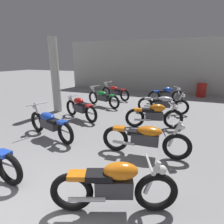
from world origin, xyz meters
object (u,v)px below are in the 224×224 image
motorcycle_right_row_0 (115,185)px  support_pillar (55,76)px  motorcycle_right_row_3 (163,103)px  motorcycle_right_row_1 (145,138)px  motorcycle_left_row_2 (80,108)px  motorcycle_left_row_3 (103,97)px  oil_drum (201,90)px  motorcycle_left_row_1 (50,123)px  motorcycle_left_row_4 (115,92)px  motorcycle_right_row_4 (166,94)px  motorcycle_right_row_2 (154,115)px

motorcycle_right_row_0 → support_pillar: bearing=135.4°
motorcycle_right_row_3 → motorcycle_right_row_1: bearing=-89.8°
support_pillar → motorcycle_right_row_1: 5.29m
support_pillar → motorcycle_left_row_2: bearing=-20.9°
motorcycle_left_row_3 → oil_drum: (4.77, 4.43, -0.03)m
motorcycle_left_row_1 → motorcycle_left_row_4: size_ratio=1.03×
motorcycle_left_row_1 → motorcycle_right_row_4: bearing=65.0°
motorcycle_left_row_1 → motorcycle_right_row_2: motorcycle_left_row_1 is taller
motorcycle_left_row_2 → motorcycle_left_row_3: 2.16m
motorcycle_right_row_4 → motorcycle_right_row_2: bearing=-90.0°
support_pillar → motorcycle_right_row_4: bearing=38.5°
motorcycle_left_row_4 → motorcycle_right_row_3: 3.59m
motorcycle_left_row_1 → support_pillar: bearing=123.4°
motorcycle_right_row_1 → motorcycle_right_row_4: size_ratio=1.19×
motorcycle_right_row_3 → motorcycle_left_row_3: bearing=176.0°
oil_drum → motorcycle_left_row_4: bearing=-151.2°
motorcycle_left_row_3 → motorcycle_right_row_2: bearing=-35.8°
motorcycle_left_row_4 → motorcycle_right_row_2: size_ratio=1.06×
motorcycle_left_row_3 → oil_drum: size_ratio=2.42×
support_pillar → motorcycle_right_row_2: support_pillar is taller
motorcycle_right_row_0 → motorcycle_right_row_2: same height
motorcycle_left_row_1 → motorcycle_right_row_3: (2.88, 3.83, 0.00)m
motorcycle_right_row_0 → motorcycle_left_row_4: bearing=110.6°
motorcycle_left_row_2 → motorcycle_right_row_2: size_ratio=0.97×
motorcycle_left_row_3 → motorcycle_left_row_4: bearing=91.0°
motorcycle_left_row_1 → motorcycle_right_row_2: 3.42m
motorcycle_right_row_1 → motorcycle_right_row_4: bearing=90.9°
motorcycle_left_row_2 → oil_drum: size_ratio=2.19×
oil_drum → motorcycle_right_row_3: bearing=-111.4°
motorcycle_right_row_0 → oil_drum: size_ratio=2.21×
motorcycle_right_row_1 → oil_drum: (1.80, 8.47, -0.03)m
motorcycle_right_row_1 → oil_drum: bearing=78.0°
motorcycle_right_row_1 → motorcycle_right_row_3: bearing=90.2°
motorcycle_right_row_1 → motorcycle_right_row_2: bearing=92.7°
motorcycle_right_row_1 → motorcycle_right_row_4: 6.01m
motorcycle_right_row_0 → motorcycle_right_row_4: bearing=90.0°
motorcycle_right_row_0 → oil_drum: bearing=79.6°
support_pillar → motorcycle_left_row_3: size_ratio=1.56×
motorcycle_left_row_1 → motorcycle_right_row_1: same height
motorcycle_left_row_1 → motorcycle_left_row_3: 4.04m
motorcycle_left_row_3 → support_pillar: bearing=-135.0°
motorcycle_left_row_3 → motorcycle_right_row_4: size_ratio=1.12×
motorcycle_left_row_2 → motorcycle_right_row_1: (2.97, -1.89, -0.01)m
motorcycle_left_row_4 → motorcycle_right_row_0: bearing=-69.4°
support_pillar → motorcycle_right_row_3: bearing=16.7°
motorcycle_right_row_0 → motorcycle_right_row_2: 3.86m
motorcycle_left_row_1 → oil_drum: (4.70, 8.46, -0.03)m
motorcycle_left_row_2 → oil_drum: motorcycle_left_row_2 is taller
motorcycle_right_row_0 → motorcycle_right_row_3: bearing=89.2°
motorcycle_left_row_3 → motorcycle_right_row_1: 5.02m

